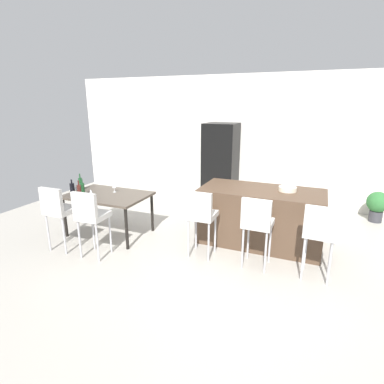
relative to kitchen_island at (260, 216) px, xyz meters
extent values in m
plane|color=#ADA89E|center=(-0.35, -0.76, -0.46)|extent=(10.00, 10.00, 0.00)
cube|color=silver|center=(-0.35, 2.29, 0.99)|extent=(10.00, 0.12, 2.90)
cube|color=#4C3828|center=(0.00, 0.00, 0.00)|extent=(1.96, 0.94, 0.92)
cube|color=beige|center=(-0.73, -0.79, 0.19)|extent=(0.41, 0.41, 0.08)
cube|color=beige|center=(-0.73, -0.96, 0.41)|extent=(0.40, 0.07, 0.36)
cylinder|color=#B2B2B7|center=(-0.89, -0.63, -0.16)|extent=(0.03, 0.03, 0.61)
cylinder|color=#B2B2B7|center=(-0.57, -0.63, -0.16)|extent=(0.03, 0.03, 0.61)
cylinder|color=#B2B2B7|center=(-0.89, -0.95, -0.16)|extent=(0.03, 0.03, 0.61)
cylinder|color=#B2B2B7|center=(-0.57, -0.95, -0.16)|extent=(0.03, 0.03, 0.61)
cube|color=beige|center=(0.11, -0.79, 0.19)|extent=(0.41, 0.41, 0.08)
cube|color=beige|center=(0.10, -0.96, 0.41)|extent=(0.40, 0.07, 0.36)
cylinder|color=#B2B2B7|center=(-0.05, -0.63, -0.16)|extent=(0.03, 0.03, 0.61)
cylinder|color=#B2B2B7|center=(0.27, -0.63, -0.16)|extent=(0.03, 0.03, 0.61)
cylinder|color=#B2B2B7|center=(-0.06, -0.95, -0.16)|extent=(0.03, 0.03, 0.61)
cylinder|color=#B2B2B7|center=(0.26, -0.95, -0.16)|extent=(0.03, 0.03, 0.61)
cube|color=beige|center=(0.91, -0.79, 0.19)|extent=(0.42, 0.42, 0.08)
cube|color=beige|center=(0.91, -0.96, 0.41)|extent=(0.40, 0.08, 0.36)
cylinder|color=#B2B2B7|center=(0.76, -0.62, -0.16)|extent=(0.03, 0.03, 0.61)
cylinder|color=#B2B2B7|center=(1.08, -0.64, -0.16)|extent=(0.03, 0.03, 0.61)
cylinder|color=#B2B2B7|center=(0.75, -0.94, -0.16)|extent=(0.03, 0.03, 0.61)
cylinder|color=#B2B2B7|center=(1.07, -0.96, -0.16)|extent=(0.03, 0.03, 0.61)
cube|color=#4C4238|center=(-2.53, -0.68, 0.26)|extent=(1.39, 0.92, 0.04)
cylinder|color=black|center=(-3.17, -0.28, -0.11)|extent=(0.05, 0.05, 0.70)
cylinder|color=black|center=(-1.90, -0.28, -0.11)|extent=(0.05, 0.05, 0.70)
cylinder|color=black|center=(-3.17, -1.09, -0.11)|extent=(0.05, 0.05, 0.70)
cylinder|color=black|center=(-1.90, -1.09, -0.11)|extent=(0.05, 0.05, 0.70)
cube|color=beige|center=(-2.85, -1.45, 0.19)|extent=(0.41, 0.41, 0.08)
cube|color=beige|center=(-2.84, -1.62, 0.41)|extent=(0.40, 0.07, 0.36)
cylinder|color=#B2B2B7|center=(-3.01, -1.29, -0.16)|extent=(0.03, 0.03, 0.61)
cylinder|color=#B2B2B7|center=(-2.69, -1.28, -0.16)|extent=(0.03, 0.03, 0.61)
cylinder|color=#B2B2B7|center=(-3.00, -1.61, -0.16)|extent=(0.03, 0.03, 0.61)
cylinder|color=#B2B2B7|center=(-2.68, -1.60, -0.16)|extent=(0.03, 0.03, 0.61)
cube|color=beige|center=(-2.22, -1.45, 0.19)|extent=(0.42, 0.42, 0.08)
cube|color=beige|center=(-2.21, -1.62, 0.41)|extent=(0.40, 0.08, 0.36)
cylinder|color=#B2B2B7|center=(-2.39, -1.29, -0.16)|extent=(0.03, 0.03, 0.61)
cylinder|color=#B2B2B7|center=(-2.07, -1.28, -0.16)|extent=(0.03, 0.03, 0.61)
cylinder|color=#B2B2B7|center=(-2.37, -1.61, -0.16)|extent=(0.03, 0.03, 0.61)
cylinder|color=#B2B2B7|center=(-2.05, -1.60, -0.16)|extent=(0.03, 0.03, 0.61)
cylinder|color=#471E19|center=(-2.81, -1.06, 0.39)|extent=(0.07, 0.07, 0.22)
cylinder|color=#471E19|center=(-2.81, -1.06, 0.54)|extent=(0.02, 0.02, 0.08)
cylinder|color=#194723|center=(-2.91, -0.87, 0.38)|extent=(0.07, 0.07, 0.20)
cylinder|color=#194723|center=(-2.91, -0.87, 0.52)|extent=(0.02, 0.02, 0.07)
cylinder|color=black|center=(-3.00, -1.02, 0.39)|extent=(0.08, 0.08, 0.23)
cylinder|color=black|center=(-3.00, -1.02, 0.54)|extent=(0.03, 0.03, 0.07)
cylinder|color=#194723|center=(-3.15, -0.66, 0.39)|extent=(0.07, 0.07, 0.22)
cylinder|color=#194723|center=(-3.15, -0.66, 0.54)|extent=(0.02, 0.02, 0.08)
cylinder|color=silver|center=(-2.50, -0.53, 0.28)|extent=(0.06, 0.06, 0.00)
cylinder|color=silver|center=(-2.50, -0.53, 0.32)|extent=(0.01, 0.01, 0.08)
cone|color=silver|center=(-2.50, -0.53, 0.41)|extent=(0.07, 0.07, 0.09)
cylinder|color=silver|center=(-2.58, -1.05, 0.28)|extent=(0.06, 0.06, 0.00)
cylinder|color=silver|center=(-2.58, -1.05, 0.32)|extent=(0.01, 0.01, 0.08)
cone|color=silver|center=(-2.58, -1.05, 0.41)|extent=(0.07, 0.07, 0.09)
cylinder|color=silver|center=(-3.03, -0.90, 0.28)|extent=(0.06, 0.06, 0.00)
cylinder|color=silver|center=(-3.03, -0.90, 0.32)|extent=(0.01, 0.01, 0.08)
cone|color=silver|center=(-3.03, -0.90, 0.41)|extent=(0.07, 0.07, 0.09)
cube|color=black|center=(-1.29, 1.85, 0.46)|extent=(0.72, 0.68, 1.84)
cylinder|color=beige|center=(0.39, 0.08, 0.50)|extent=(0.28, 0.28, 0.07)
cylinder|color=#38383D|center=(1.95, 1.84, -0.35)|extent=(0.24, 0.24, 0.22)
sphere|color=#2D6B33|center=(1.95, 1.84, -0.06)|extent=(0.41, 0.41, 0.41)
camera|label=1|loc=(0.81, -4.83, 1.80)|focal=28.67mm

